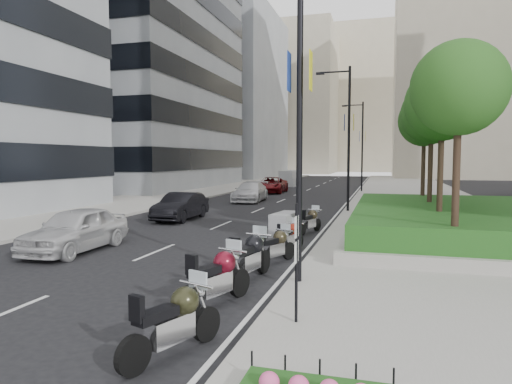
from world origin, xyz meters
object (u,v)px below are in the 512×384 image
at_px(motorcycle_3, 276,246).
at_px(delivery_van, 290,179).
at_px(motorcycle_0, 175,321).
at_px(lamp_post_2, 361,142).
at_px(lamp_post_0, 294,93).
at_px(car_c, 250,192).
at_px(motorcycle_6, 310,221).
at_px(car_b, 181,206).
at_px(motorcycle_2, 250,257).
at_px(lamp_post_1, 346,131).
at_px(motorcycle_4, 290,237).
at_px(parking_sign, 296,257).
at_px(car_a, 76,229).
at_px(car_d, 271,185).
at_px(motorcycle_1, 217,278).
at_px(motorcycle_5, 285,226).

height_order(motorcycle_3, delivery_van, delivery_van).
bearing_deg(motorcycle_0, lamp_post_2, 18.68).
distance_m(lamp_post_0, car_c, 24.41).
distance_m(motorcycle_6, car_b, 7.98).
bearing_deg(motorcycle_2, lamp_post_1, 7.34).
height_order(lamp_post_0, motorcycle_4, lamp_post_0).
bearing_deg(parking_sign, motorcycle_3, 107.21).
xyz_separation_m(lamp_post_0, parking_sign, (0.66, -3.00, -3.61)).
relative_size(parking_sign, motorcycle_6, 1.24).
relative_size(car_b, delivery_van, 0.95).
bearing_deg(lamp_post_0, motorcycle_3, 112.79).
distance_m(motorcycle_0, car_a, 10.27).
bearing_deg(lamp_post_0, car_a, 164.51).
bearing_deg(motorcycle_3, motorcycle_0, -156.67).
distance_m(motorcycle_6, car_d, 24.55).
bearing_deg(lamp_post_1, motorcycle_2, -94.35).
bearing_deg(motorcycle_1, motorcycle_5, 21.10).
bearing_deg(lamp_post_2, delivery_van, 134.63).
bearing_deg(motorcycle_4, delivery_van, 28.92).
bearing_deg(motorcycle_6, motorcycle_2, -164.56).
distance_m(lamp_post_1, delivery_van, 28.80).
bearing_deg(motorcycle_0, motorcycle_4, 19.51).
relative_size(lamp_post_2, motorcycle_5, 4.59).
bearing_deg(car_d, parking_sign, -77.76).
height_order(lamp_post_2, car_d, lamp_post_2).
xyz_separation_m(motorcycle_2, motorcycle_3, (0.23, 2.18, -0.10)).
height_order(motorcycle_2, car_a, car_a).
height_order(lamp_post_2, motorcycle_1, lamp_post_2).
relative_size(motorcycle_5, delivery_van, 0.41).
xyz_separation_m(motorcycle_4, car_d, (-7.47, 27.66, 0.25)).
distance_m(lamp_post_2, parking_sign, 38.18).
xyz_separation_m(lamp_post_2, car_d, (-8.45, -2.85, -4.28)).
height_order(lamp_post_2, motorcycle_4, lamp_post_2).
bearing_deg(lamp_post_0, motorcycle_4, 102.35).
relative_size(parking_sign, car_d, 0.44).
distance_m(motorcycle_2, car_c, 23.36).
bearing_deg(motorcycle_0, motorcycle_5, 22.94).
height_order(parking_sign, delivery_van, parking_sign).
bearing_deg(motorcycle_2, motorcycle_3, 5.69).
distance_m(lamp_post_0, parking_sign, 4.74).
bearing_deg(motorcycle_3, motorcycle_2, -162.14).
relative_size(lamp_post_0, car_b, 1.98).
relative_size(motorcycle_3, car_a, 0.41).
distance_m(lamp_post_1, motorcycle_2, 17.33).
distance_m(motorcycle_0, delivery_van, 49.46).
bearing_deg(lamp_post_1, delivery_van, 108.28).
distance_m(motorcycle_2, delivery_van, 44.43).
distance_m(parking_sign, motorcycle_4, 7.72).
xyz_separation_m(motorcycle_3, motorcycle_5, (-0.60, 4.27, 0.01)).
bearing_deg(motorcycle_5, delivery_van, 19.27).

